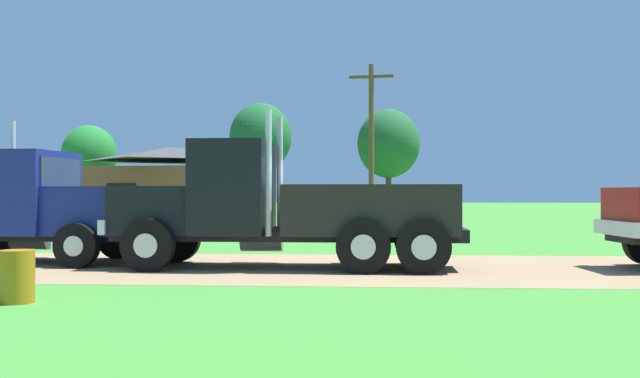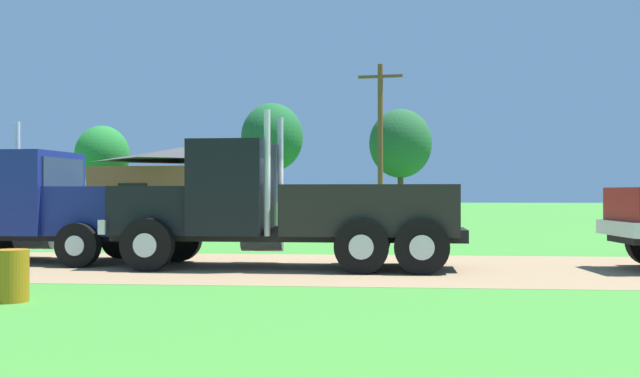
{
  "view_description": "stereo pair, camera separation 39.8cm",
  "coord_description": "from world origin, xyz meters",
  "px_view_note": "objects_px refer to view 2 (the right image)",
  "views": [
    {
      "loc": [
        0.71,
        -16.75,
        1.73
      ],
      "look_at": [
        -0.45,
        0.45,
        1.79
      ],
      "focal_mm": 41.48,
      "sensor_mm": 36.0,
      "label": 1
    },
    {
      "loc": [
        1.11,
        -16.72,
        1.73
      ],
      "look_at": [
        -0.45,
        0.45,
        1.79
      ],
      "focal_mm": 41.48,
      "sensor_mm": 36.0,
      "label": 2
    }
  ],
  "objects_px": {
    "truck_foreground_white": "(284,209)",
    "utility_pole_near": "(380,140)",
    "shed_building": "(181,185)",
    "visitor_far_side": "(152,217)",
    "steel_barrel": "(12,276)",
    "truck_near_left": "(48,210)"
  },
  "relations": [
    {
      "from": "utility_pole_near",
      "to": "truck_foreground_white",
      "type": "bearing_deg",
      "value": -95.83
    },
    {
      "from": "truck_foreground_white",
      "to": "shed_building",
      "type": "height_order",
      "value": "shed_building"
    },
    {
      "from": "shed_building",
      "to": "visitor_far_side",
      "type": "bearing_deg",
      "value": -76.4
    },
    {
      "from": "truck_foreground_white",
      "to": "visitor_far_side",
      "type": "xyz_separation_m",
      "value": [
        -5.06,
        6.12,
        -0.41
      ]
    },
    {
      "from": "truck_near_left",
      "to": "steel_barrel",
      "type": "distance_m",
      "value": 6.95
    },
    {
      "from": "truck_foreground_white",
      "to": "utility_pole_near",
      "type": "bearing_deg",
      "value": 84.17
    },
    {
      "from": "visitor_far_side",
      "to": "truck_near_left",
      "type": "bearing_deg",
      "value": -100.1
    },
    {
      "from": "truck_near_left",
      "to": "visitor_far_side",
      "type": "relative_size",
      "value": 4.17
    },
    {
      "from": "visitor_far_side",
      "to": "shed_building",
      "type": "distance_m",
      "value": 22.91
    },
    {
      "from": "steel_barrel",
      "to": "visitor_far_side",
      "type": "bearing_deg",
      "value": 97.52
    },
    {
      "from": "shed_building",
      "to": "utility_pole_near",
      "type": "xyz_separation_m",
      "value": [
        12.46,
        -8.59,
        2.09
      ]
    },
    {
      "from": "truck_near_left",
      "to": "steel_barrel",
      "type": "bearing_deg",
      "value": -68.95
    },
    {
      "from": "truck_near_left",
      "to": "steel_barrel",
      "type": "xyz_separation_m",
      "value": [
        2.48,
        -6.43,
        -0.87
      ]
    },
    {
      "from": "visitor_far_side",
      "to": "utility_pole_near",
      "type": "height_order",
      "value": "utility_pole_near"
    },
    {
      "from": "truck_foreground_white",
      "to": "steel_barrel",
      "type": "distance_m",
      "value": 6.64
    },
    {
      "from": "truck_near_left",
      "to": "utility_pole_near",
      "type": "height_order",
      "value": "utility_pole_near"
    },
    {
      "from": "utility_pole_near",
      "to": "visitor_far_side",
      "type": "bearing_deg",
      "value": -117.41
    },
    {
      "from": "steel_barrel",
      "to": "truck_foreground_white",
      "type": "bearing_deg",
      "value": 57.67
    },
    {
      "from": "truck_foreground_white",
      "to": "shed_building",
      "type": "bearing_deg",
      "value": 110.21
    },
    {
      "from": "shed_building",
      "to": "utility_pole_near",
      "type": "distance_m",
      "value": 15.27
    },
    {
      "from": "steel_barrel",
      "to": "shed_building",
      "type": "height_order",
      "value": "shed_building"
    },
    {
      "from": "visitor_far_side",
      "to": "steel_barrel",
      "type": "relative_size",
      "value": 2.04
    }
  ]
}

